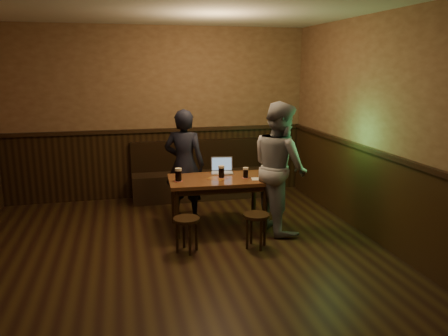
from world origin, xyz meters
TOP-DOWN VIEW (x-y plane):
  - room at (0.00, 0.22)m, footprint 5.04×6.04m
  - bench at (0.63, 2.75)m, footprint 2.20×0.50m
  - pub_table at (0.63, 1.27)m, footprint 1.34×0.81m
  - stool_left at (0.10, 0.58)m, footprint 0.36×0.36m
  - stool_right at (0.94, 0.51)m, footprint 0.37×0.37m
  - pint_left at (0.10, 1.24)m, footprint 0.11×0.11m
  - pint_mid at (0.68, 1.29)m, footprint 0.11×0.11m
  - pint_right at (1.00, 1.20)m, footprint 0.09×0.09m
  - laptop at (0.76, 1.56)m, footprint 0.34×0.29m
  - menu at (1.17, 1.10)m, footprint 0.24×0.19m
  - person_suit at (0.26, 1.78)m, footprint 0.68×0.57m
  - person_grey at (1.41, 1.03)m, footprint 0.77×0.93m

SIDE VIEW (x-z plane):
  - bench at x=0.63m, z-range -0.16..0.79m
  - stool_left at x=0.10m, z-range 0.13..0.55m
  - stool_right at x=0.94m, z-range 0.13..0.55m
  - pub_table at x=0.63m, z-range 0.26..0.96m
  - menu at x=1.17m, z-range 0.70..0.70m
  - laptop at x=0.76m, z-range 0.65..0.86m
  - pint_right at x=1.00m, z-range 0.70..0.84m
  - pint_mid at x=0.68m, z-range 0.70..0.87m
  - pint_left at x=0.10m, z-range 0.70..0.88m
  - person_suit at x=0.26m, z-range 0.00..1.59m
  - person_grey at x=1.41m, z-range 0.00..1.73m
  - room at x=0.00m, z-range -0.22..2.62m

